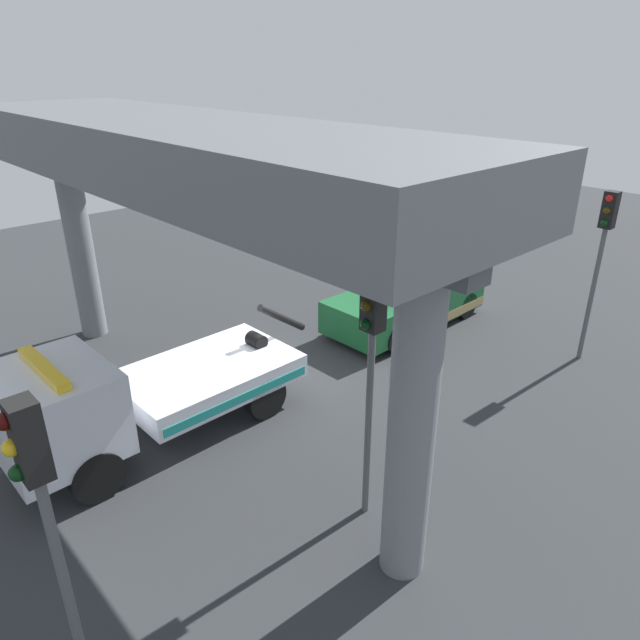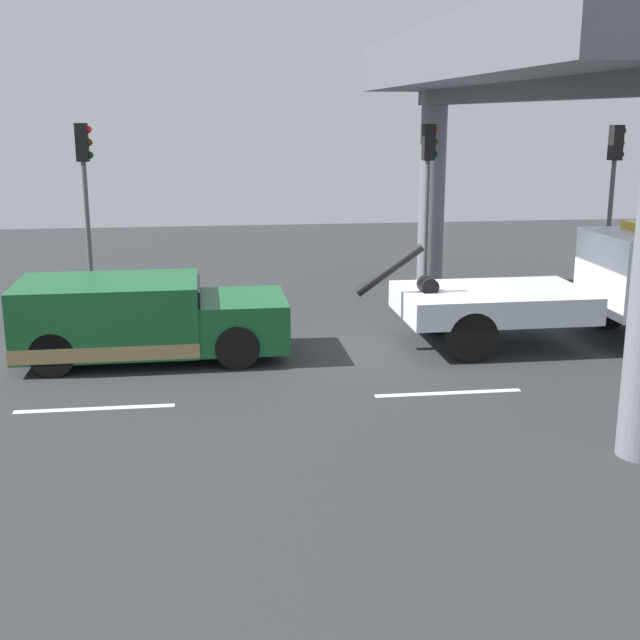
# 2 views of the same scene
# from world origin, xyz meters

# --- Properties ---
(ground_plane) EXTENTS (60.00, 40.00, 0.10)m
(ground_plane) POSITION_xyz_m (0.00, 0.00, -0.05)
(ground_plane) COLOR #2D3033
(lane_stripe_west) EXTENTS (2.60, 0.16, 0.01)m
(lane_stripe_west) POSITION_xyz_m (-6.00, -2.88, 0.00)
(lane_stripe_west) COLOR silver
(lane_stripe_west) RESTS_ON ground
(lane_stripe_mid) EXTENTS (2.60, 0.16, 0.01)m
(lane_stripe_mid) POSITION_xyz_m (0.00, -2.88, 0.00)
(lane_stripe_mid) COLOR silver
(lane_stripe_mid) RESTS_ON ground
(tow_truck_white) EXTENTS (7.26, 2.46, 2.46)m
(tow_truck_white) POSITION_xyz_m (3.66, 0.01, 1.20)
(tow_truck_white) COLOR silver
(tow_truck_white) RESTS_ON ground
(towed_van_green) EXTENTS (5.22, 2.26, 1.58)m
(towed_van_green) POSITION_xyz_m (-5.46, -0.00, 0.78)
(towed_van_green) COLOR #195B2D
(towed_van_green) RESTS_ON ground
(overpass_structure) EXTENTS (3.60, 13.67, 6.41)m
(overpass_structure) POSITION_xyz_m (1.96, 0.00, 5.56)
(overpass_structure) COLOR slate
(overpass_structure) RESTS_ON ground
(traffic_light_near) EXTENTS (0.39, 0.32, 4.51)m
(traffic_light_near) POSITION_xyz_m (-6.98, 4.61, 3.28)
(traffic_light_near) COLOR #515456
(traffic_light_near) RESTS_ON ground
(traffic_light_far) EXTENTS (0.39, 0.32, 4.48)m
(traffic_light_far) POSITION_xyz_m (1.52, 4.61, 3.26)
(traffic_light_far) COLOR #515456
(traffic_light_far) RESTS_ON ground
(traffic_light_mid) EXTENTS (0.39, 0.32, 4.45)m
(traffic_light_mid) POSITION_xyz_m (6.52, 4.61, 3.24)
(traffic_light_mid) COLOR #515456
(traffic_light_mid) RESTS_ON ground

